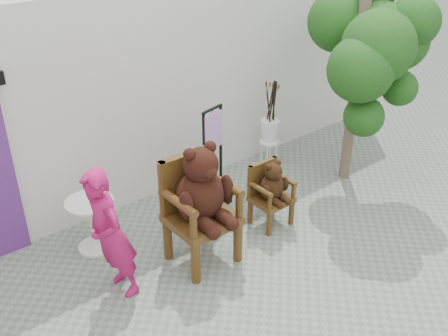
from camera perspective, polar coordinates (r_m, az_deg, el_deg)
name	(u,v)px	position (r m, az deg, el deg)	size (l,w,h in m)	color
ground_plane	(302,268)	(6.58, 8.51, -10.69)	(60.00, 60.00, 0.00)	gray
back_wall	(157,84)	(7.95, -7.29, 9.09)	(9.00, 1.00, 3.00)	silver
chair_big	(200,196)	(6.16, -2.59, -3.07)	(0.77, 0.83, 1.58)	#41280D
chair_small	(271,188)	(7.01, 5.14, -2.14)	(0.50, 0.51, 0.96)	#41280D
person	(110,235)	(5.80, -12.33, -7.10)	(0.59, 0.39, 1.63)	#B41659
cafe_table	(92,219)	(6.78, -14.21, -5.40)	(0.60, 0.60, 0.70)	white
display_stand	(213,170)	(7.36, -1.20, -0.16)	(0.52, 0.44, 1.51)	black
stool_bucket	(270,130)	(8.44, 5.01, 4.13)	(0.32, 0.32, 1.45)	white
tree	(374,40)	(7.72, 16.03, 13.23)	(1.93, 1.88, 3.19)	brown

